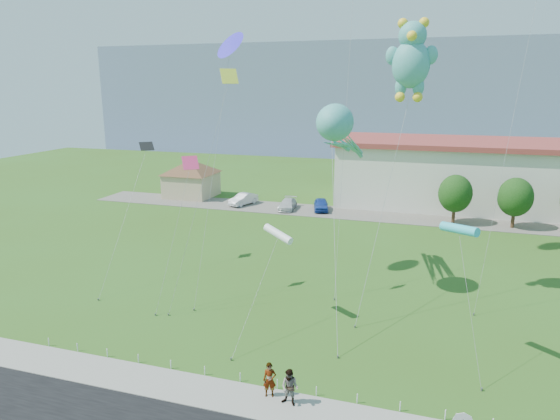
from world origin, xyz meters
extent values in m
plane|color=#335518|center=(0.00, 0.00, 0.00)|extent=(160.00, 160.00, 0.00)
cube|color=gray|center=(0.00, -2.75, 0.05)|extent=(80.00, 2.50, 0.10)
cube|color=#59544C|center=(0.00, 35.00, 0.03)|extent=(70.00, 6.00, 0.06)
cube|color=slate|center=(0.00, 120.00, 12.50)|extent=(160.00, 50.00, 25.00)
cube|color=tan|center=(-24.00, 38.00, 1.60)|extent=(6.00, 6.00, 3.20)
pyramid|color=brown|center=(-24.00, 38.00, 4.10)|extent=(9.20, 9.20, 1.80)
cylinder|color=white|center=(-13.00, -1.30, 0.25)|extent=(0.05, 0.05, 0.50)
cylinder|color=white|center=(-11.00, -1.30, 0.25)|extent=(0.05, 0.05, 0.50)
cylinder|color=white|center=(-9.00, -1.30, 0.25)|extent=(0.05, 0.05, 0.50)
cylinder|color=white|center=(-7.00, -1.30, 0.25)|extent=(0.05, 0.05, 0.50)
cylinder|color=white|center=(-5.00, -1.30, 0.25)|extent=(0.05, 0.05, 0.50)
cylinder|color=white|center=(-3.00, -1.30, 0.25)|extent=(0.05, 0.05, 0.50)
cylinder|color=white|center=(-1.00, -1.30, 0.25)|extent=(0.05, 0.05, 0.50)
cylinder|color=white|center=(1.00, -1.30, 0.25)|extent=(0.05, 0.05, 0.50)
cylinder|color=white|center=(3.00, -1.30, 0.25)|extent=(0.05, 0.05, 0.50)
cylinder|color=white|center=(5.00, -1.30, 0.25)|extent=(0.05, 0.05, 0.50)
cylinder|color=white|center=(7.00, -1.30, 0.25)|extent=(0.05, 0.05, 0.50)
cylinder|color=white|center=(9.00, -1.30, 0.25)|extent=(0.05, 0.05, 0.50)
cylinder|color=#3F2B19|center=(10.00, 34.00, 1.10)|extent=(0.36, 0.36, 2.20)
ellipsoid|color=#14380F|center=(10.00, 34.00, 3.40)|extent=(3.60, 3.60, 4.14)
cylinder|color=#3F2B19|center=(16.00, 34.00, 1.10)|extent=(0.36, 0.36, 2.20)
ellipsoid|color=#14380F|center=(16.00, 34.00, 3.40)|extent=(3.60, 3.60, 4.14)
imported|color=gray|center=(0.87, -2.14, 0.97)|extent=(0.73, 0.57, 1.75)
imported|color=gray|center=(2.00, -2.49, 1.00)|extent=(0.97, 0.81, 1.80)
imported|color=silver|center=(-15.35, 35.31, 0.78)|extent=(2.85, 4.61, 1.44)
imported|color=silver|center=(-9.25, 34.65, 0.70)|extent=(2.15, 4.52, 1.27)
imported|color=#1B3C98|center=(-5.21, 35.36, 0.77)|extent=(2.68, 4.47, 1.43)
ellipsoid|color=teal|center=(1.01, 11.53, 12.33)|extent=(2.54, 3.31, 2.54)
sphere|color=white|center=(0.55, 10.53, 12.60)|extent=(0.40, 0.40, 0.40)
sphere|color=white|center=(1.46, 10.53, 12.60)|extent=(0.40, 0.40, 0.40)
cylinder|color=slate|center=(3.33, 2.44, 0.08)|extent=(0.10, 0.10, 0.16)
cylinder|color=gray|center=(2.17, 6.49, 5.85)|extent=(2.35, 8.12, 11.38)
ellipsoid|color=teal|center=(5.71, 12.93, 16.12)|extent=(2.48, 2.11, 3.11)
sphere|color=teal|center=(5.71, 12.93, 17.94)|extent=(1.82, 1.82, 1.82)
sphere|color=yellow|center=(5.04, 12.93, 18.70)|extent=(0.67, 0.67, 0.67)
sphere|color=yellow|center=(6.38, 12.93, 18.70)|extent=(0.67, 0.67, 0.67)
sphere|color=yellow|center=(5.71, 12.17, 17.84)|extent=(0.67, 0.67, 0.67)
ellipsoid|color=teal|center=(4.47, 12.93, 16.70)|extent=(0.86, 0.61, 1.20)
ellipsoid|color=teal|center=(6.95, 12.93, 16.70)|extent=(0.86, 0.61, 1.20)
ellipsoid|color=teal|center=(5.14, 12.93, 14.69)|extent=(0.76, 0.67, 1.24)
ellipsoid|color=teal|center=(6.29, 12.93, 14.69)|extent=(0.76, 0.67, 1.24)
sphere|color=yellow|center=(5.14, 12.74, 14.02)|extent=(0.67, 0.67, 0.67)
sphere|color=yellow|center=(6.29, 12.74, 14.02)|extent=(0.67, 0.67, 0.67)
cylinder|color=slate|center=(3.66, 6.33, 0.08)|extent=(0.10, 0.10, 0.16)
cylinder|color=gray|center=(4.68, 9.63, 6.99)|extent=(2.09, 6.63, 13.68)
cylinder|color=slate|center=(10.87, 10.43, 0.08)|extent=(0.10, 0.10, 0.16)
cylinder|color=gray|center=(12.21, 13.85, 10.86)|extent=(2.72, 6.88, 21.41)
cylinder|color=slate|center=(1.59, 10.04, 0.08)|extent=(0.10, 0.10, 0.16)
cylinder|color=gray|center=(1.11, 15.00, 12.46)|extent=(0.99, 9.95, 24.61)
cylinder|color=white|center=(-1.44, 6.49, 5.62)|extent=(0.50, 2.25, 0.87)
cylinder|color=slate|center=(-2.25, 0.43, 0.08)|extent=(0.10, 0.10, 0.16)
cylinder|color=gray|center=(-1.85, 3.46, 2.79)|extent=(0.83, 6.08, 5.28)
cone|color=#3428E5|center=(-7.13, 12.86, 17.68)|extent=(1.80, 1.33, 1.33)
cylinder|color=slate|center=(-7.11, 5.50, 0.08)|extent=(0.10, 0.10, 0.16)
cylinder|color=gray|center=(-7.12, 9.18, 8.82)|extent=(0.04, 7.38, 17.33)
cylinder|color=#2EBED2|center=(9.18, 4.34, 7.47)|extent=(0.50, 2.25, 0.87)
cylinder|color=slate|center=(10.75, 1.57, 0.08)|extent=(0.10, 0.10, 0.16)
cylinder|color=gray|center=(9.97, 2.95, 3.71)|extent=(1.61, 2.81, 7.12)
cube|color=black|center=(-15.20, 13.72, 9.91)|extent=(1.29, 1.29, 0.86)
cylinder|color=slate|center=(-14.32, 4.94, 0.08)|extent=(0.10, 0.10, 0.16)
cylinder|color=gray|center=(-14.76, 9.33, 4.94)|extent=(0.91, 8.81, 9.57)
cube|color=#EAF138|center=(-5.50, 8.71, 15.36)|extent=(1.29, 1.29, 0.86)
cylinder|color=slate|center=(-8.38, 4.33, 0.08)|extent=(0.10, 0.10, 0.16)
cylinder|color=gray|center=(-6.94, 6.52, 7.66)|extent=(2.91, 4.41, 15.01)
cube|color=#E8336D|center=(-8.69, 8.90, 9.51)|extent=(1.29, 1.29, 0.86)
cylinder|color=slate|center=(-9.19, 4.05, 0.08)|extent=(0.10, 0.10, 0.16)
cylinder|color=gray|center=(-8.94, 6.48, 4.73)|extent=(0.52, 4.87, 9.16)
camera|label=1|loc=(7.78, -22.33, 14.70)|focal=32.00mm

